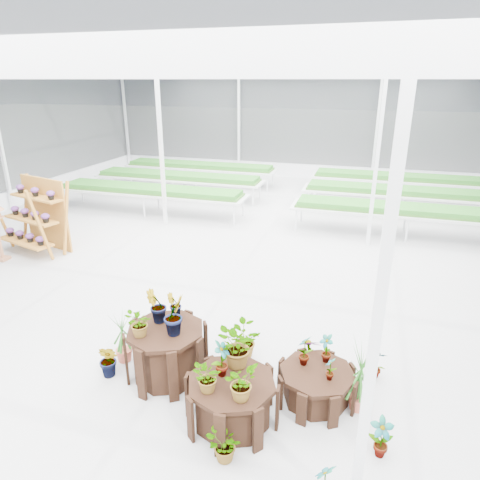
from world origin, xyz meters
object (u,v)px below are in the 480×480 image
(shelf_rack, at_px, (32,217))
(plinth_mid, at_px, (232,401))
(plinth_low, at_px, (316,386))
(plinth_tall, at_px, (167,352))

(shelf_rack, bearing_deg, plinth_mid, -17.28)
(plinth_low, bearing_deg, shelf_rack, 155.53)
(plinth_low, bearing_deg, plinth_mid, -145.01)
(plinth_mid, height_order, shelf_rack, shelf_rack)
(plinth_tall, bearing_deg, plinth_mid, -26.57)
(plinth_mid, xyz_separation_m, plinth_low, (1.00, 0.70, -0.07))
(plinth_low, height_order, shelf_rack, shelf_rack)
(plinth_low, distance_m, shelf_rack, 8.41)
(plinth_mid, bearing_deg, shelf_rack, 147.82)
(shelf_rack, bearing_deg, plinth_low, -9.57)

